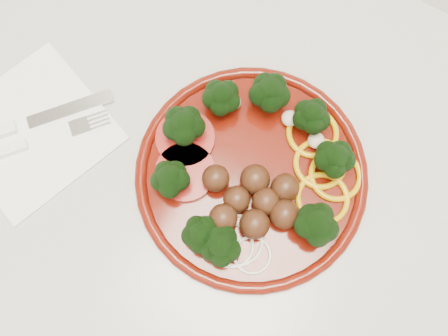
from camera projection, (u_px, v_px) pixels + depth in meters
The scene contains 5 objects.
counter at pixel (146, 172), 1.04m from camera, with size 2.40×0.60×0.90m.
plate at pixel (251, 173), 0.56m from camera, with size 0.27×0.27×0.06m.
napkin at pixel (33, 131), 0.59m from camera, with size 0.16×0.16×0.00m, color white.
knife at pixel (11, 128), 0.58m from camera, with size 0.14×0.16×0.01m.
fork at pixel (14, 148), 0.58m from camera, with size 0.12×0.14×0.01m.
Camera 1 is at (0.27, 1.56, 1.46)m, focal length 40.00 mm.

